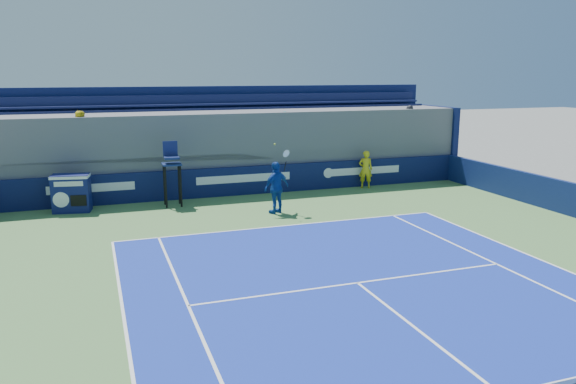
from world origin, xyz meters
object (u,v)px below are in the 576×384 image
object	(u,v)px
ball_person	(366,169)
match_clock	(71,192)
tennis_player	(277,188)
umpire_chair	(172,167)

from	to	relation	value
ball_person	match_clock	size ratio (longest dim) A/B	1.17
tennis_player	umpire_chair	bearing A→B (deg)	144.21
match_clock	tennis_player	distance (m)	7.51
tennis_player	match_clock	bearing A→B (deg)	158.98
ball_person	umpire_chair	bearing A→B (deg)	24.99
ball_person	match_clock	bearing A→B (deg)	22.64
umpire_chair	ball_person	bearing A→B (deg)	3.86
tennis_player	ball_person	bearing A→B (deg)	30.50
umpire_chair	tennis_player	world-z (taller)	tennis_player
match_clock	ball_person	bearing A→B (deg)	1.51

